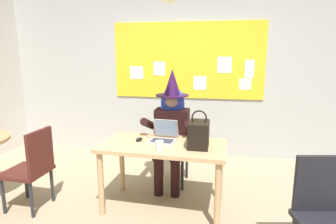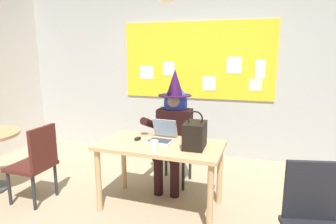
{
  "view_description": "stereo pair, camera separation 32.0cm",
  "coord_description": "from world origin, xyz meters",
  "px_view_note": "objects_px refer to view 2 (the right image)",
  "views": [
    {
      "loc": [
        0.55,
        -2.65,
        1.64
      ],
      "look_at": [
        -0.04,
        0.43,
        1.0
      ],
      "focal_mm": 30.14,
      "sensor_mm": 36.0,
      "label": 1
    },
    {
      "loc": [
        0.86,
        -2.57,
        1.64
      ],
      "look_at": [
        -0.04,
        0.43,
        1.0
      ],
      "focal_mm": 30.14,
      "sensor_mm": 36.0,
      "label": 2
    }
  ],
  "objects_px": {
    "chair_extra_corner": "(315,220)",
    "chair_spare_by_window": "(37,160)",
    "laptop": "(162,136)",
    "computer_mouse": "(138,138)",
    "chair_at_desk": "(176,143)",
    "desk_main": "(160,152)",
    "handbag": "(195,135)",
    "coffee_mug": "(154,145)",
    "person_costumed": "(174,124)"
  },
  "relations": [
    {
      "from": "chair_at_desk",
      "to": "person_costumed",
      "type": "distance_m",
      "value": 0.32
    },
    {
      "from": "chair_at_desk",
      "to": "desk_main",
      "type": "bearing_deg",
      "value": 3.59
    },
    {
      "from": "laptop",
      "to": "computer_mouse",
      "type": "distance_m",
      "value": 0.27
    },
    {
      "from": "desk_main",
      "to": "handbag",
      "type": "height_order",
      "value": "handbag"
    },
    {
      "from": "computer_mouse",
      "to": "handbag",
      "type": "distance_m",
      "value": 0.67
    },
    {
      "from": "desk_main",
      "to": "coffee_mug",
      "type": "distance_m",
      "value": 0.25
    },
    {
      "from": "desk_main",
      "to": "laptop",
      "type": "bearing_deg",
      "value": 100.14
    },
    {
      "from": "chair_extra_corner",
      "to": "chair_spare_by_window",
      "type": "bearing_deg",
      "value": -109.04
    },
    {
      "from": "person_costumed",
      "to": "handbag",
      "type": "bearing_deg",
      "value": 31.95
    },
    {
      "from": "computer_mouse",
      "to": "handbag",
      "type": "xyz_separation_m",
      "value": [
        0.65,
        -0.08,
        0.12
      ]
    },
    {
      "from": "laptop",
      "to": "chair_at_desk",
      "type": "bearing_deg",
      "value": 94.41
    },
    {
      "from": "coffee_mug",
      "to": "chair_extra_corner",
      "type": "xyz_separation_m",
      "value": [
        1.36,
        -0.46,
        -0.28
      ]
    },
    {
      "from": "coffee_mug",
      "to": "computer_mouse",
      "type": "bearing_deg",
      "value": 137.62
    },
    {
      "from": "computer_mouse",
      "to": "chair_extra_corner",
      "type": "relative_size",
      "value": 0.12
    },
    {
      "from": "person_costumed",
      "to": "computer_mouse",
      "type": "bearing_deg",
      "value": -26.96
    },
    {
      "from": "computer_mouse",
      "to": "coffee_mug",
      "type": "distance_m",
      "value": 0.39
    },
    {
      "from": "desk_main",
      "to": "computer_mouse",
      "type": "relative_size",
      "value": 12.78
    },
    {
      "from": "chair_at_desk",
      "to": "laptop",
      "type": "relative_size",
      "value": 2.78
    },
    {
      "from": "computer_mouse",
      "to": "person_costumed",
      "type": "bearing_deg",
      "value": 76.6
    },
    {
      "from": "chair_extra_corner",
      "to": "laptop",
      "type": "bearing_deg",
      "value": -130.22
    },
    {
      "from": "person_costumed",
      "to": "coffee_mug",
      "type": "relative_size",
      "value": 15.52
    },
    {
      "from": "handbag",
      "to": "chair_extra_corner",
      "type": "xyz_separation_m",
      "value": [
        1.0,
        -0.64,
        -0.36
      ]
    },
    {
      "from": "desk_main",
      "to": "coffee_mug",
      "type": "relative_size",
      "value": 13.99
    },
    {
      "from": "person_costumed",
      "to": "computer_mouse",
      "type": "xyz_separation_m",
      "value": [
        -0.26,
        -0.53,
        -0.06
      ]
    },
    {
      "from": "desk_main",
      "to": "person_costumed",
      "type": "height_order",
      "value": "person_costumed"
    },
    {
      "from": "computer_mouse",
      "to": "chair_at_desk",
      "type": "bearing_deg",
      "value": 80.81
    },
    {
      "from": "computer_mouse",
      "to": "coffee_mug",
      "type": "relative_size",
      "value": 1.09
    },
    {
      "from": "laptop",
      "to": "chair_spare_by_window",
      "type": "height_order",
      "value": "laptop"
    },
    {
      "from": "computer_mouse",
      "to": "chair_extra_corner",
      "type": "distance_m",
      "value": 1.82
    },
    {
      "from": "chair_spare_by_window",
      "to": "chair_at_desk",
      "type": "bearing_deg",
      "value": -142.17
    },
    {
      "from": "chair_at_desk",
      "to": "laptop",
      "type": "xyz_separation_m",
      "value": [
        -0.01,
        -0.59,
        0.27
      ]
    },
    {
      "from": "chair_at_desk",
      "to": "coffee_mug",
      "type": "bearing_deg",
      "value": 3.59
    },
    {
      "from": "handbag",
      "to": "coffee_mug",
      "type": "bearing_deg",
      "value": -153.62
    },
    {
      "from": "desk_main",
      "to": "chair_extra_corner",
      "type": "height_order",
      "value": "chair_extra_corner"
    },
    {
      "from": "desk_main",
      "to": "coffee_mug",
      "type": "height_order",
      "value": "coffee_mug"
    },
    {
      "from": "chair_at_desk",
      "to": "chair_extra_corner",
      "type": "relative_size",
      "value": 1.02
    },
    {
      "from": "handbag",
      "to": "coffee_mug",
      "type": "distance_m",
      "value": 0.42
    },
    {
      "from": "person_costumed",
      "to": "computer_mouse",
      "type": "height_order",
      "value": "person_costumed"
    },
    {
      "from": "desk_main",
      "to": "computer_mouse",
      "type": "distance_m",
      "value": 0.31
    },
    {
      "from": "chair_at_desk",
      "to": "handbag",
      "type": "xyz_separation_m",
      "value": [
        0.39,
        -0.73,
        0.35
      ]
    },
    {
      "from": "chair_at_desk",
      "to": "computer_mouse",
      "type": "bearing_deg",
      "value": -19.76
    },
    {
      "from": "desk_main",
      "to": "handbag",
      "type": "bearing_deg",
      "value": -3.79
    },
    {
      "from": "chair_at_desk",
      "to": "coffee_mug",
      "type": "xyz_separation_m",
      "value": [
        0.02,
        -0.91,
        0.27
      ]
    },
    {
      "from": "handbag",
      "to": "chair_extra_corner",
      "type": "bearing_deg",
      "value": -32.78
    },
    {
      "from": "chair_spare_by_window",
      "to": "computer_mouse",
      "type": "bearing_deg",
      "value": -161.38
    },
    {
      "from": "chair_at_desk",
      "to": "computer_mouse",
      "type": "xyz_separation_m",
      "value": [
        -0.26,
        -0.65,
        0.24
      ]
    },
    {
      "from": "person_costumed",
      "to": "laptop",
      "type": "xyz_separation_m",
      "value": [
        -0.0,
        -0.47,
        -0.03
      ]
    },
    {
      "from": "chair_at_desk",
      "to": "chair_spare_by_window",
      "type": "relative_size",
      "value": 1.02
    },
    {
      "from": "laptop",
      "to": "coffee_mug",
      "type": "distance_m",
      "value": 0.32
    },
    {
      "from": "desk_main",
      "to": "laptop",
      "type": "relative_size",
      "value": 4.09
    }
  ]
}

